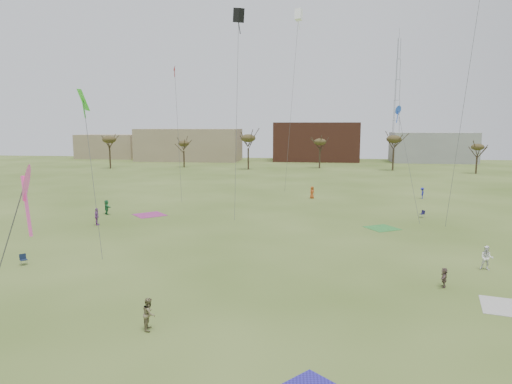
# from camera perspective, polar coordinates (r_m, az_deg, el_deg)

# --- Properties ---
(ground) EXTENTS (260.00, 260.00, 0.00)m
(ground) POSITION_cam_1_polar(r_m,az_deg,el_deg) (28.37, -3.27, -14.64)
(ground) COLOR #3D561B
(ground) RESTS_ON ground
(spectator_fore_b) EXTENTS (0.83, 0.99, 1.79)m
(spectator_fore_b) POSITION_cam_1_polar(r_m,az_deg,el_deg) (26.28, -13.29, -14.67)
(spectator_fore_b) COLOR olive
(spectator_fore_b) RESTS_ON ground
(spectator_fore_c) EXTENTS (0.75, 1.35, 1.38)m
(spectator_fore_c) POSITION_cam_1_polar(r_m,az_deg,el_deg) (34.37, 22.57, -9.89)
(spectator_fore_c) COLOR brown
(spectator_fore_c) RESTS_ON ground
(spectator_mid_d) EXTENTS (0.79, 1.23, 1.95)m
(spectator_mid_d) POSITION_cam_1_polar(r_m,az_deg,el_deg) (53.83, -19.39, -2.94)
(spectator_mid_d) COLOR purple
(spectator_mid_d) RESTS_ON ground
(spectator_mid_e) EXTENTS (1.11, 0.99, 1.89)m
(spectator_mid_e) POSITION_cam_1_polar(r_m,az_deg,el_deg) (39.59, 27.02, -7.40)
(spectator_mid_e) COLOR white
(spectator_mid_e) RESTS_ON ground
(flyer_far_a) EXTENTS (1.56, 1.60, 1.83)m
(flyer_far_a) POSITION_cam_1_polar(r_m,az_deg,el_deg) (59.98, -18.27, -1.82)
(flyer_far_a) COLOR #297B45
(flyer_far_a) RESTS_ON ground
(flyer_far_b) EXTENTS (1.03, 1.08, 1.87)m
(flyer_far_b) POSITION_cam_1_polar(r_m,az_deg,el_deg) (69.84, 7.06, -0.06)
(flyer_far_b) COLOR #B7501F
(flyer_far_b) RESTS_ON ground
(flyer_far_c) EXTENTS (0.93, 1.24, 1.70)m
(flyer_far_c) POSITION_cam_1_polar(r_m,az_deg,el_deg) (73.79, 20.16, -0.12)
(flyer_far_c) COLOR #212597
(flyer_far_c) RESTS_ON ground
(blanket_cream) EXTENTS (3.85, 3.85, 0.03)m
(blanket_cream) POSITION_cam_1_polar(r_m,az_deg,el_deg) (32.68, 29.24, -12.56)
(blanket_cream) COLOR beige
(blanket_cream) RESTS_ON ground
(blanket_plum) EXTENTS (4.83, 4.83, 0.03)m
(blanket_plum) POSITION_cam_1_polar(r_m,az_deg,el_deg) (58.25, -13.22, -2.82)
(blanket_plum) COLOR #9F3079
(blanket_plum) RESTS_ON ground
(blanket_olive) EXTENTS (4.16, 4.16, 0.03)m
(blanket_olive) POSITION_cam_1_polar(r_m,az_deg,el_deg) (51.34, 15.55, -4.41)
(blanket_olive) COLOR #328B36
(blanket_olive) RESTS_ON ground
(camp_chair_left) EXTENTS (0.74, 0.74, 0.87)m
(camp_chair_left) POSITION_cam_1_polar(r_m,az_deg,el_deg) (41.22, -27.17, -7.80)
(camp_chair_left) COLOR #141F38
(camp_chair_left) RESTS_ON ground
(camp_chair_right) EXTENTS (0.73, 0.72, 0.87)m
(camp_chair_right) POSITION_cam_1_polar(r_m,az_deg,el_deg) (58.75, 20.13, -2.77)
(camp_chair_right) COLOR #19163D
(camp_chair_right) RESTS_ON ground
(kites_aloft) EXTENTS (69.26, 58.45, 27.13)m
(kites_aloft) POSITION_cam_1_polar(r_m,az_deg,el_deg) (54.10, 2.86, 19.63)
(kites_aloft) COLOR #1BA582
(kites_aloft) RESTS_ON ground
(tree_line) EXTENTS (117.44, 49.32, 8.91)m
(tree_line) POSITION_cam_1_polar(r_m,az_deg,el_deg) (105.13, 3.26, 6.17)
(tree_line) COLOR #3A2B1E
(tree_line) RESTS_ON ground
(building_tan) EXTENTS (32.00, 14.00, 10.00)m
(building_tan) POSITION_cam_1_polar(r_m,az_deg,el_deg) (146.33, -8.39, 5.89)
(building_tan) COLOR #937F60
(building_tan) RESTS_ON ground
(building_brick) EXTENTS (26.00, 16.00, 12.00)m
(building_brick) POSITION_cam_1_polar(r_m,az_deg,el_deg) (145.73, 7.56, 6.29)
(building_brick) COLOR brown
(building_brick) RESTS_ON ground
(building_grey) EXTENTS (24.00, 12.00, 9.00)m
(building_grey) POSITION_cam_1_polar(r_m,az_deg,el_deg) (148.00, 21.29, 5.25)
(building_grey) COLOR gray
(building_grey) RESTS_ON ground
(building_tan_west) EXTENTS (20.00, 12.00, 8.00)m
(building_tan_west) POSITION_cam_1_polar(r_m,az_deg,el_deg) (163.53, -17.92, 5.48)
(building_tan_west) COLOR #937F60
(building_tan_west) RESTS_ON ground
(radio_tower) EXTENTS (1.51, 1.72, 41.00)m
(radio_tower) POSITION_cam_1_polar(r_m,az_deg,el_deg) (152.92, 17.25, 11.04)
(radio_tower) COLOR #9EA3A8
(radio_tower) RESTS_ON ground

